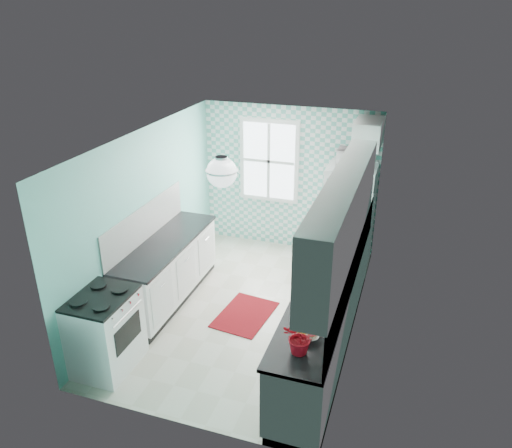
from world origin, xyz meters
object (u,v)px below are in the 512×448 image
(ceiling_light, at_px, (222,172))
(sink, at_px, (343,244))
(fruit_bowl, at_px, (307,334))
(fridge, at_px, (348,217))
(microwave, at_px, (353,158))
(stove, at_px, (105,331))
(potted_plant, at_px, (301,337))

(ceiling_light, xyz_separation_m, sink, (1.20, 1.47, -1.39))
(sink, xyz_separation_m, fruit_bowl, (-0.00, -2.24, 0.04))
(sink, height_order, fruit_bowl, sink)
(fridge, height_order, sink, fridge)
(fridge, height_order, fruit_bowl, fridge)
(fridge, bearing_deg, ceiling_light, -117.17)
(fridge, bearing_deg, sink, -89.08)
(microwave, bearing_deg, sink, 94.44)
(stove, distance_m, microwave, 4.34)
(ceiling_light, relative_size, microwave, 0.72)
(stove, xyz_separation_m, microwave, (2.31, 3.42, 1.36))
(fruit_bowl, distance_m, potted_plant, 0.30)
(stove, height_order, potted_plant, potted_plant)
(sink, xyz_separation_m, microwave, (-0.09, 1.12, 0.92))
(stove, relative_size, potted_plant, 2.65)
(sink, relative_size, fruit_bowl, 1.95)
(microwave, bearing_deg, stove, 55.60)
(potted_plant, bearing_deg, fridge, 91.43)
(sink, bearing_deg, ceiling_light, -129.67)
(stove, xyz_separation_m, fruit_bowl, (2.40, 0.06, 0.47))
(sink, bearing_deg, stove, -136.47)
(fridge, bearing_deg, fruit_bowl, -92.37)
(stove, height_order, fruit_bowl, fruit_bowl)
(potted_plant, bearing_deg, stove, 175.28)
(ceiling_light, bearing_deg, microwave, 66.75)
(fridge, relative_size, potted_plant, 4.77)
(fridge, distance_m, fruit_bowl, 3.36)
(stove, bearing_deg, microwave, 52.41)
(ceiling_light, distance_m, stove, 2.34)
(fruit_bowl, distance_m, microwave, 3.47)
(sink, xyz_separation_m, potted_plant, (-0.00, -2.50, 0.19))
(microwave, bearing_deg, fridge, 53.40)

